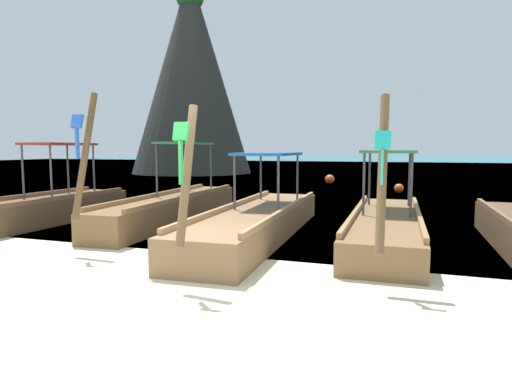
% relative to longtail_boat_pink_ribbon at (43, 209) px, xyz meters
% --- Properties ---
extents(ground, '(120.00, 120.00, 0.00)m').
position_rel_longtail_boat_pink_ribbon_xyz_m(ground, '(5.50, -3.27, -0.37)').
color(ground, beige).
extents(sea_water, '(120.00, 120.00, 0.00)m').
position_rel_longtail_boat_pink_ribbon_xyz_m(sea_water, '(5.50, 58.41, -0.37)').
color(sea_water, '#147A89').
rests_on(sea_water, ground).
extents(longtail_boat_pink_ribbon, '(1.28, 5.73, 2.33)m').
position_rel_longtail_boat_pink_ribbon_xyz_m(longtail_boat_pink_ribbon, '(0.00, 0.00, 0.00)').
color(longtail_boat_pink_ribbon, brown).
rests_on(longtail_boat_pink_ribbon, ground).
extents(longtail_boat_blue_ribbon, '(1.37, 7.09, 2.90)m').
position_rel_longtail_boat_pink_ribbon_xyz_m(longtail_boat_blue_ribbon, '(2.90, 1.37, 0.01)').
color(longtail_boat_blue_ribbon, brown).
rests_on(longtail_boat_blue_ribbon, ground).
extents(longtail_boat_green_ribbon, '(1.66, 7.19, 2.47)m').
position_rel_longtail_boat_pink_ribbon_xyz_m(longtail_boat_green_ribbon, '(5.62, 0.21, -0.03)').
color(longtail_boat_green_ribbon, olive).
rests_on(longtail_boat_green_ribbon, ground).
extents(longtail_boat_turquoise_ribbon, '(1.41, 6.55, 2.62)m').
position_rel_longtail_boat_pink_ribbon_xyz_m(longtail_boat_turquoise_ribbon, '(8.21, 0.70, -0.05)').
color(longtail_boat_turquoise_ribbon, brown).
rests_on(longtail_boat_turquoise_ribbon, ground).
extents(karst_rock, '(9.19, 9.06, 15.08)m').
position_rel_longtail_boat_pink_ribbon_xyz_m(karst_rock, '(-7.46, 22.20, 6.90)').
color(karst_rock, '#2D302B').
rests_on(karst_rock, ground).
extents(mooring_buoy_near, '(0.39, 0.39, 0.39)m').
position_rel_longtail_boat_pink_ribbon_xyz_m(mooring_buoy_near, '(8.26, 10.84, -0.17)').
color(mooring_buoy_near, '#EA5119').
rests_on(mooring_buoy_near, sea_water).
extents(mooring_buoy_far, '(0.50, 0.50, 0.50)m').
position_rel_longtail_boat_pink_ribbon_xyz_m(mooring_buoy_far, '(4.71, 14.65, -0.12)').
color(mooring_buoy_far, '#EA5119').
rests_on(mooring_buoy_far, sea_water).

